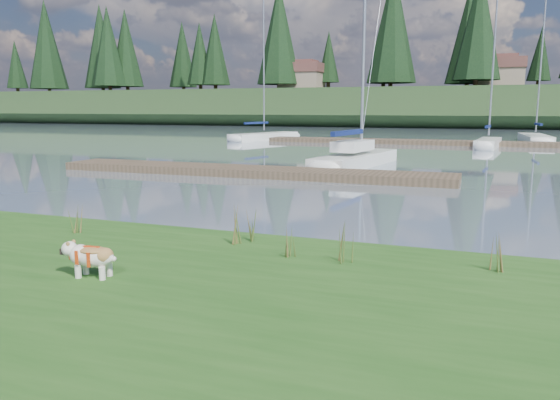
% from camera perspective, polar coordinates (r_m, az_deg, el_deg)
% --- Properties ---
extents(ground, '(200.00, 200.00, 0.00)m').
position_cam_1_polar(ground, '(40.81, 14.01, 5.69)').
color(ground, gray).
rests_on(ground, ground).
extents(bank, '(60.00, 9.00, 0.35)m').
position_cam_1_polar(bank, '(6.95, -24.94, -11.90)').
color(bank, '#29531B').
rests_on(bank, ground).
extents(ridge, '(200.00, 20.00, 5.00)m').
position_cam_1_polar(ridge, '(83.58, 17.63, 9.13)').
color(ridge, '#203519').
rests_on(ridge, ground).
extents(bulldog, '(0.80, 0.39, 0.47)m').
position_cam_1_polar(bulldog, '(7.83, -19.11, -5.51)').
color(bulldog, silver).
rests_on(bulldog, bank).
extents(sailboat_main, '(2.72, 8.06, 11.49)m').
position_cam_1_polar(sailboat_main, '(25.34, 8.41, 4.58)').
color(sailboat_main, white).
rests_on(sailboat_main, ground).
extents(dock_near, '(16.00, 2.00, 0.30)m').
position_cam_1_polar(dock_near, '(21.47, -3.53, 3.03)').
color(dock_near, '#4C3D2C').
rests_on(dock_near, ground).
extents(dock_far, '(26.00, 2.20, 0.30)m').
position_cam_1_polar(dock_far, '(40.62, 16.83, 5.76)').
color(dock_far, '#4C3D2C').
rests_on(dock_far, ground).
extents(sailboat_bg_0, '(3.98, 8.01, 11.50)m').
position_cam_1_polar(sailboat_bg_0, '(45.21, -1.09, 6.74)').
color(sailboat_bg_0, white).
rests_on(sailboat_bg_0, ground).
extents(sailboat_bg_2, '(1.81, 6.26, 9.48)m').
position_cam_1_polar(sailboat_bg_2, '(39.27, 21.00, 5.68)').
color(sailboat_bg_2, white).
rests_on(sailboat_bg_2, ground).
extents(sailboat_bg_3, '(2.16, 8.24, 11.95)m').
position_cam_1_polar(sailboat_bg_3, '(46.61, 24.98, 5.94)').
color(sailboat_bg_3, white).
rests_on(sailboat_bg_3, ground).
extents(weed_0, '(0.17, 0.14, 0.70)m').
position_cam_1_polar(weed_0, '(9.18, -4.91, -2.82)').
color(weed_0, '#475B23').
rests_on(weed_0, bank).
extents(weed_1, '(0.17, 0.14, 0.57)m').
position_cam_1_polar(weed_1, '(9.40, -2.99, -2.83)').
color(weed_1, '#475B23').
rests_on(weed_1, bank).
extents(weed_2, '(0.17, 0.14, 0.65)m').
position_cam_1_polar(weed_2, '(8.10, 7.03, -4.70)').
color(weed_2, '#475B23').
rests_on(weed_2, bank).
extents(weed_3, '(0.17, 0.14, 0.54)m').
position_cam_1_polar(weed_3, '(10.63, -20.63, -2.06)').
color(weed_3, '#475B23').
rests_on(weed_3, bank).
extents(weed_4, '(0.17, 0.14, 0.53)m').
position_cam_1_polar(weed_4, '(8.37, 1.18, -4.54)').
color(weed_4, '#475B23').
rests_on(weed_4, bank).
extents(weed_5, '(0.17, 0.14, 0.56)m').
position_cam_1_polar(weed_5, '(8.25, 21.37, -5.33)').
color(weed_5, '#475B23').
rests_on(weed_5, bank).
extents(mud_lip, '(60.00, 0.50, 0.14)m').
position_cam_1_polar(mud_lip, '(10.36, -7.32, -4.68)').
color(mud_lip, '#33281C').
rests_on(mud_lip, ground).
extents(conifer_0, '(5.72, 5.72, 14.15)m').
position_cam_1_polar(conifer_0, '(98.33, -17.52, 15.07)').
color(conifer_0, '#382619').
rests_on(conifer_0, ridge).
extents(conifer_1, '(4.40, 4.40, 11.30)m').
position_cam_1_polar(conifer_1, '(93.33, -8.37, 14.88)').
color(conifer_1, '#382619').
rests_on(conifer_1, ridge).
extents(conifer_2, '(6.60, 6.60, 16.05)m').
position_cam_1_polar(conifer_2, '(84.61, -0.11, 17.07)').
color(conifer_2, '#382619').
rests_on(conifer_2, ridge).
extents(conifer_3, '(4.84, 4.84, 12.25)m').
position_cam_1_polar(conifer_3, '(84.25, 10.86, 15.70)').
color(conifer_3, '#382619').
rests_on(conifer_3, ridge).
extents(conifer_4, '(6.16, 6.16, 15.10)m').
position_cam_1_polar(conifer_4, '(77.18, 20.06, 16.89)').
color(conifer_4, '#382619').
rests_on(conifer_4, ridge).
extents(house_0, '(6.30, 5.30, 4.65)m').
position_cam_1_polar(house_0, '(84.91, 2.32, 12.82)').
color(house_0, gray).
rests_on(house_0, ridge).
extents(house_1, '(6.30, 5.30, 4.65)m').
position_cam_1_polar(house_1, '(81.59, 22.03, 12.27)').
color(house_1, gray).
rests_on(house_1, ridge).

